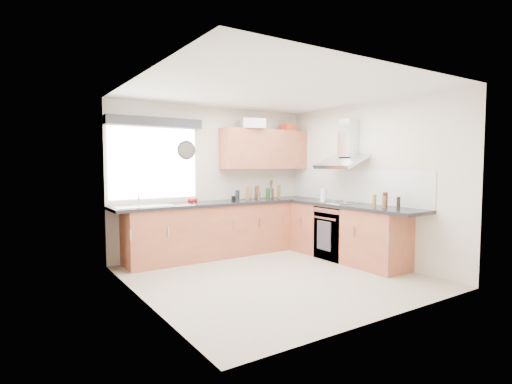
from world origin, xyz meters
TOP-DOWN VIEW (x-y plane):
  - ground_plane at (0.00, 0.00)m, footprint 3.60×3.60m
  - ceiling at (0.00, 0.00)m, footprint 3.60×3.60m
  - wall_back at (0.00, 1.80)m, footprint 3.60×0.02m
  - wall_front at (0.00, -1.80)m, footprint 3.60×0.02m
  - wall_left at (-1.80, 0.00)m, footprint 0.02×3.60m
  - wall_right at (1.80, 0.00)m, footprint 0.02×3.60m
  - window at (-1.05, 1.79)m, footprint 1.40×0.02m
  - window_blind at (-1.05, 1.70)m, footprint 1.50×0.18m
  - splashback at (1.79, 0.30)m, footprint 0.01×3.00m
  - base_cab_back at (-0.10, 1.51)m, footprint 3.00×0.58m
  - base_cab_corner at (1.50, 1.50)m, footprint 0.60×0.60m
  - base_cab_right at (1.51, 0.15)m, footprint 0.58×2.10m
  - worktop_back at (0.00, 1.50)m, footprint 3.60×0.62m
  - worktop_right at (1.50, 0.00)m, footprint 0.62×2.42m
  - sink at (-1.33, 1.50)m, footprint 0.84×0.46m
  - oven at (1.50, 0.30)m, footprint 0.56×0.58m
  - hob_plate at (1.50, 0.30)m, footprint 0.52×0.52m
  - extractor_hood at (1.60, 0.30)m, footprint 0.52×0.78m
  - upper_cabinets at (0.95, 1.62)m, footprint 1.70×0.35m
  - washing_machine at (-0.29, 1.52)m, footprint 0.60×0.59m
  - wall_clock at (-0.50, 1.78)m, footprint 0.31×0.04m
  - casserole at (0.62, 1.52)m, footprint 0.46×0.39m
  - storage_box at (1.45, 1.59)m, footprint 0.28×0.24m
  - utensil_pot at (1.15, 1.70)m, footprint 0.10×0.10m
  - kitchen_roll at (1.35, 0.51)m, footprint 0.11×0.11m
  - tomato_cluster at (-0.46, 1.65)m, footprint 0.17×0.17m
  - jar_0 at (1.13, 1.44)m, footprint 0.06×0.06m
  - jar_1 at (0.50, 1.49)m, footprint 0.05×0.05m
  - jar_2 at (0.82, 1.68)m, footprint 0.07×0.07m
  - jar_3 at (0.34, 1.54)m, footprint 0.04×0.04m
  - jar_4 at (0.73, 1.68)m, footprint 0.04×0.04m
  - jar_5 at (0.72, 1.47)m, footprint 0.06×0.06m
  - jar_6 at (0.37, 1.64)m, footprint 0.06×0.06m
  - jar_7 at (0.15, 1.39)m, footprint 0.07×0.07m
  - jar_8 at (1.03, 1.49)m, footprint 0.04×0.04m
  - jar_9 at (0.70, 1.45)m, footprint 0.04×0.04m
  - jar_10 at (0.87, 1.41)m, footprint 0.07×0.07m
  - bottle_0 at (1.56, -0.56)m, footprint 0.07×0.07m
  - bottle_1 at (1.50, -0.59)m, footprint 0.06×0.06m
  - bottle_2 at (1.50, -0.83)m, footprint 0.05×0.05m
  - bottle_3 at (1.41, -0.49)m, footprint 0.06×0.06m

SIDE VIEW (x-z plane):
  - ground_plane at x=0.00m, z-range 0.00..0.00m
  - washing_machine at x=-0.29m, z-range 0.00..0.83m
  - oven at x=1.50m, z-range 0.00..0.85m
  - base_cab_back at x=-0.10m, z-range 0.00..0.86m
  - base_cab_corner at x=1.50m, z-range 0.00..0.86m
  - base_cab_right at x=1.51m, z-range 0.00..0.86m
  - worktop_back at x=0.00m, z-range 0.86..0.91m
  - worktop_right at x=1.50m, z-range 0.86..0.91m
  - hob_plate at x=1.50m, z-range 0.91..0.92m
  - tomato_cluster at x=-0.46m, z-range 0.91..0.98m
  - sink at x=-1.33m, z-range 0.90..1.00m
  - jar_7 at x=0.15m, z-range 0.91..1.01m
  - jar_5 at x=0.72m, z-range 0.91..1.04m
  - utensil_pot at x=1.15m, z-range 0.91..1.04m
  - bottle_1 at x=1.50m, z-range 0.91..1.08m
  - jar_9 at x=0.70m, z-range 0.91..1.08m
  - jar_6 at x=0.37m, z-range 0.91..1.08m
  - bottle_2 at x=1.50m, z-range 0.91..1.08m
  - jar_3 at x=0.34m, z-range 0.91..1.09m
  - bottle_3 at x=1.41m, z-range 0.91..1.10m
  - jar_8 at x=1.03m, z-range 0.91..1.10m
  - jar_10 at x=0.87m, z-range 0.91..1.11m
  - bottle_0 at x=1.56m, z-range 0.91..1.13m
  - jar_4 at x=0.73m, z-range 0.91..1.13m
  - jar_2 at x=0.82m, z-range 0.91..1.14m
  - kitchen_roll at x=1.35m, z-range 0.91..1.14m
  - jar_0 at x=1.13m, z-range 0.91..1.15m
  - jar_1 at x=0.50m, z-range 0.91..1.16m
  - splashback at x=1.79m, z-range 0.91..1.45m
  - wall_back at x=0.00m, z-range 0.00..2.50m
  - wall_front at x=0.00m, z-range 0.00..2.50m
  - wall_left at x=-1.80m, z-range 0.00..2.50m
  - wall_right at x=1.80m, z-range 0.00..2.50m
  - window at x=-1.05m, z-range 1.00..2.10m
  - wall_clock at x=-0.50m, z-range 1.61..1.92m
  - extractor_hood at x=1.60m, z-range 1.44..2.10m
  - upper_cabinets at x=0.95m, z-range 1.45..2.15m
  - window_blind at x=-1.05m, z-range 2.11..2.25m
  - storage_box at x=1.45m, z-range 2.15..2.26m
  - casserole at x=0.62m, z-range 2.15..2.31m
  - ceiling at x=0.00m, z-range 2.49..2.51m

